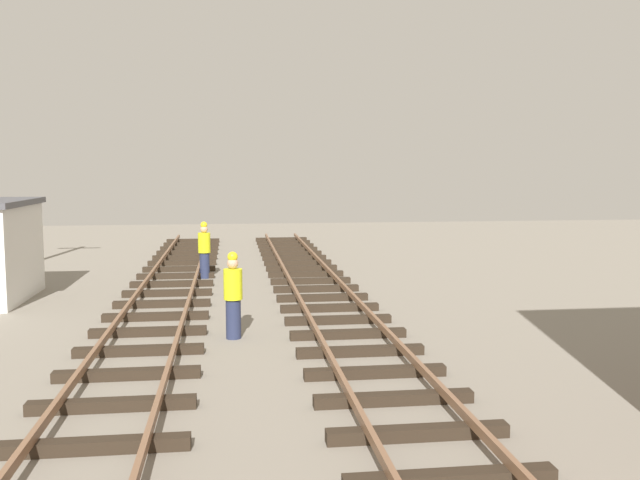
# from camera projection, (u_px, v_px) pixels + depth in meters

# --- Properties ---
(track_worker_foreground) EXTENTS (0.40, 0.40, 1.87)m
(track_worker_foreground) POSITION_uv_depth(u_px,v_px,m) (204.00, 250.00, 22.64)
(track_worker_foreground) COLOR #262D4C
(track_worker_foreground) RESTS_ON ground
(track_worker_distant) EXTENTS (0.40, 0.40, 1.87)m
(track_worker_distant) POSITION_uv_depth(u_px,v_px,m) (233.00, 296.00, 14.69)
(track_worker_distant) COLOR #262D4C
(track_worker_distant) RESTS_ON ground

